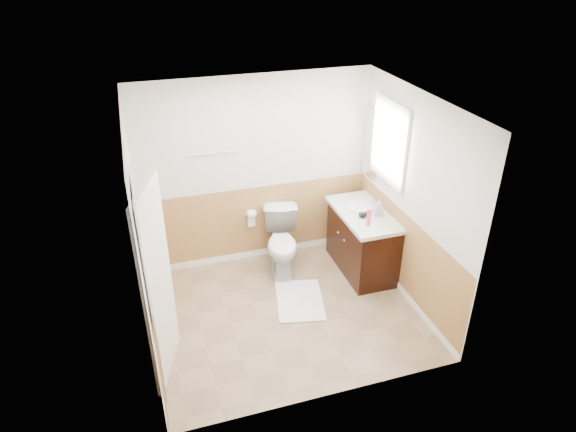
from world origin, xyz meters
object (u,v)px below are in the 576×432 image
object	(u,v)px
toilet	(282,243)
bath_mat	(300,300)
lotion_bottle	(369,217)
soap_dispenser	(378,208)
vanity_cabinet	(362,243)

from	to	relation	value
toilet	bath_mat	xyz separation A→B (m)	(-0.00, -0.72, -0.39)
toilet	lotion_bottle	world-z (taller)	lotion_bottle
bath_mat	lotion_bottle	size ratio (longest dim) A/B	3.64
soap_dispenser	toilet	bearing A→B (deg)	159.13
toilet	bath_mat	bearing A→B (deg)	-77.47
lotion_bottle	soap_dispenser	distance (m)	0.29
bath_mat	lotion_bottle	world-z (taller)	lotion_bottle
toilet	lotion_bottle	bearing A→B (deg)	-21.66
toilet	vanity_cabinet	bearing A→B (deg)	-4.18
toilet	bath_mat	world-z (taller)	toilet
toilet	vanity_cabinet	xyz separation A→B (m)	(1.00, -0.30, -0.00)
vanity_cabinet	soap_dispenser	distance (m)	0.58
vanity_cabinet	lotion_bottle	xyz separation A→B (m)	(-0.10, -0.31, 0.56)
vanity_cabinet	soap_dispenser	size ratio (longest dim) A/B	5.59
toilet	bath_mat	size ratio (longest dim) A/B	1.01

